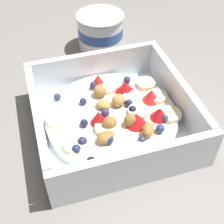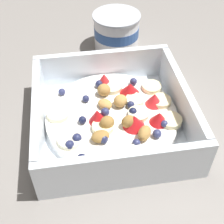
% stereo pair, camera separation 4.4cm
% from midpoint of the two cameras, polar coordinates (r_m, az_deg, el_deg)
% --- Properties ---
extents(ground_plane, '(2.40, 2.40, 0.00)m').
position_cam_midpoint_polar(ground_plane, '(0.47, -1.60, -2.42)').
color(ground_plane, gray).
extents(fruit_bowl, '(0.21, 0.21, 0.06)m').
position_cam_midpoint_polar(fruit_bowl, '(0.45, -2.56, -0.99)').
color(fruit_bowl, white).
rests_on(fruit_bowl, ground).
extents(yogurt_cup, '(0.09, 0.09, 0.07)m').
position_cam_midpoint_polar(yogurt_cup, '(0.61, -4.25, 14.47)').
color(yogurt_cup, white).
rests_on(yogurt_cup, ground).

